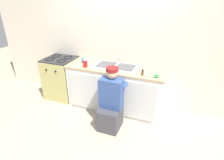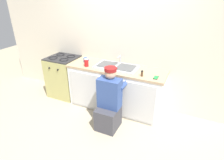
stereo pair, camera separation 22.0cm
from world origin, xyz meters
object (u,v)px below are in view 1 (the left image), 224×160
at_px(sink_double_basin, 116,66).
at_px(cell_phone, 156,76).
at_px(stove_range, 61,78).
at_px(soda_cup_red, 85,63).
at_px(spice_bottle_pepper, 143,73).
at_px(coffee_mug, 84,61).
at_px(plumber_person, 111,104).

xyz_separation_m(sink_double_basin, cell_phone, (0.79, -0.15, -0.01)).
bearing_deg(stove_range, soda_cup_red, -14.20).
xyz_separation_m(sink_double_basin, stove_range, (-1.28, -0.00, -0.45)).
bearing_deg(spice_bottle_pepper, cell_phone, 8.12).
bearing_deg(coffee_mug, sink_double_basin, -0.76).
distance_m(plumber_person, spice_bottle_pepper, 0.76).
xyz_separation_m(plumber_person, spice_bottle_pepper, (0.42, 0.43, 0.47)).
relative_size(stove_range, plumber_person, 0.83).
relative_size(sink_double_basin, plumber_person, 0.72).
bearing_deg(stove_range, sink_double_basin, 0.10).
bearing_deg(coffee_mug, plumber_person, -37.12).
xyz_separation_m(sink_double_basin, plumber_person, (0.14, -0.61, -0.44)).
height_order(sink_double_basin, soda_cup_red, sink_double_basin).
distance_m(sink_double_basin, soda_cup_red, 0.58).
relative_size(cell_phone, spice_bottle_pepper, 1.33).
relative_size(plumber_person, cell_phone, 7.89).
relative_size(stove_range, soda_cup_red, 6.03).
distance_m(plumber_person, cell_phone, 0.91).
height_order(soda_cup_red, coffee_mug, soda_cup_red).
bearing_deg(plumber_person, soda_cup_red, 147.92).
height_order(cell_phone, coffee_mug, coffee_mug).
bearing_deg(soda_cup_red, coffee_mug, 125.78).
xyz_separation_m(sink_double_basin, spice_bottle_pepper, (0.55, -0.19, 0.03)).
bearing_deg(stove_range, coffee_mug, 1.10).
xyz_separation_m(soda_cup_red, coffee_mug, (-0.14, 0.20, -0.03)).
relative_size(plumber_person, spice_bottle_pepper, 10.52).
xyz_separation_m(stove_range, soda_cup_red, (0.73, -0.18, 0.50)).
height_order(soda_cup_red, cell_phone, soda_cup_red).
xyz_separation_m(plumber_person, coffee_mug, (-0.82, 0.62, 0.47)).
bearing_deg(soda_cup_red, spice_bottle_pepper, 0.06).
xyz_separation_m(stove_range, coffee_mug, (0.59, 0.01, 0.47)).
relative_size(stove_range, cell_phone, 6.55).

